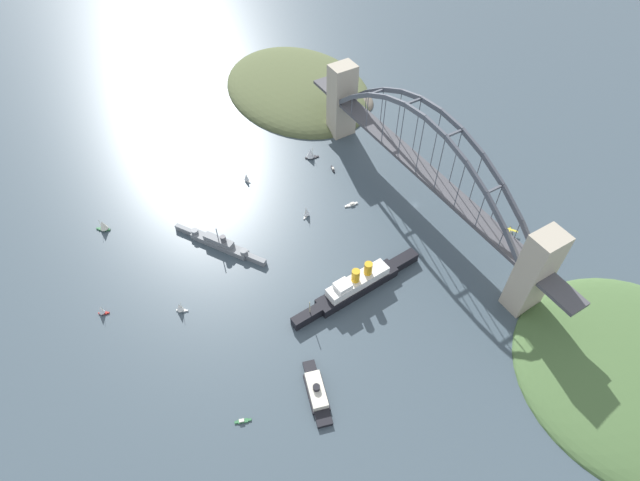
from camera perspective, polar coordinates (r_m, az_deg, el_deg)
The scene contains 16 objects.
ground_plane at distance 371.59m, azimuth 10.64°, elevation 3.99°, with size 1400.00×1400.00×0.00m, color #3D4C56.
harbor_arch_bridge at distance 350.26m, azimuth 11.37°, elevation 7.73°, with size 260.76×19.10×77.30m.
headland_east_shore at distance 481.58m, azimuth -2.22°, elevation 16.41°, with size 155.91×119.60×28.02m.
ocean_liner at distance 312.08m, azimuth 4.26°, elevation -4.92°, with size 14.54×93.27×20.88m.
naval_cruiser at distance 341.96m, azimuth -11.09°, elevation -0.34°, with size 61.82×39.65×17.47m.
harbor_ferry_steamer at distance 279.44m, azimuth -0.38°, elevation -16.52°, with size 37.61×17.90×8.28m.
seaplane_taxiing_near_bridge at distance 366.95m, azimuth 20.34°, elevation 0.94°, with size 9.56×9.11×5.02m.
small_boat_0 at distance 364.76m, azimuth 3.52°, elevation 4.03°, with size 3.02×10.17×2.00m.
small_boat_1 at distance 400.93m, azimuth -1.08°, elevation 9.69°, with size 7.71×10.82×9.69m.
small_boat_2 at distance 385.17m, azimuth -8.22°, elevation 6.99°, with size 6.09×4.06×7.28m.
small_boat_3 at distance 315.27m, azimuth -15.37°, elevation -7.17°, with size 5.50×6.58×8.14m.
small_boat_4 at distance 392.29m, azimuth 1.44°, elevation 7.98°, with size 7.43×3.11×2.40m.
small_boat_5 at distance 374.62m, azimuth -23.04°, elevation 1.57°, with size 8.00×8.74×9.57m.
small_boat_6 at distance 354.75m, azimuth -1.53°, elevation 3.24°, with size 5.73×6.78×8.19m.
small_boat_7 at distance 329.60m, azimuth -23.21°, elevation -7.16°, with size 4.64×5.96×7.41m.
small_boat_8 at distance 278.17m, azimuth -8.63°, elevation -19.27°, with size 4.12×8.51×1.74m.
Camera 1 is at (-187.08, 193.76, 256.00)m, focal length 28.70 mm.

